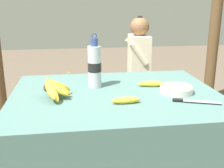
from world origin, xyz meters
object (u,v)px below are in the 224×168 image
at_px(serving_bowl, 176,89).
at_px(seated_vendor, 135,60).
at_px(banana_bunch_ripe, 54,88).
at_px(wooden_bench, 114,85).
at_px(water_bottle, 95,66).
at_px(banana_bunch_green, 70,77).
at_px(loose_banana_front, 126,100).
at_px(support_post_far, 217,4).
at_px(loose_banana_side, 152,84).
at_px(knife, 190,101).

xyz_separation_m(serving_bowl, seated_vendor, (0.06, 1.37, -0.11)).
height_order(banana_bunch_ripe, wooden_bench, banana_bunch_ripe).
distance_m(water_bottle, banana_bunch_green, 1.29).
bearing_deg(loose_banana_front, wooden_bench, 83.56).
xyz_separation_m(water_bottle, support_post_far, (1.61, 1.59, 0.35)).
relative_size(banana_bunch_ripe, water_bottle, 0.83).
bearing_deg(loose_banana_side, loose_banana_front, -128.15).
xyz_separation_m(loose_banana_front, banana_bunch_green, (-0.30, 1.54, -0.27)).
xyz_separation_m(loose_banana_front, seated_vendor, (0.39, 1.51, -0.11)).
xyz_separation_m(loose_banana_side, knife, (0.12, -0.31, -0.01)).
bearing_deg(loose_banana_side, seated_vendor, 82.20).
distance_m(serving_bowl, loose_banana_front, 0.36).
distance_m(banana_bunch_ripe, loose_banana_front, 0.40).
bearing_deg(banana_bunch_ripe, support_post_far, 43.76).
bearing_deg(seated_vendor, serving_bowl, 91.55).
height_order(seated_vendor, support_post_far, support_post_far).
relative_size(serving_bowl, seated_vendor, 0.18).
relative_size(seated_vendor, support_post_far, 0.45).
xyz_separation_m(serving_bowl, support_post_far, (1.14, 1.77, 0.46)).
bearing_deg(water_bottle, support_post_far, 44.65).
relative_size(water_bottle, loose_banana_front, 2.15).
xyz_separation_m(banana_bunch_ripe, support_post_far, (1.85, 1.77, 0.42)).
height_order(serving_bowl, loose_banana_front, serving_bowl).
distance_m(serving_bowl, water_bottle, 0.51).
relative_size(water_bottle, support_post_far, 0.14).
bearing_deg(loose_banana_side, support_post_far, 52.45).
bearing_deg(support_post_far, water_bottle, -135.35).
distance_m(loose_banana_side, wooden_bench, 1.32).
bearing_deg(banana_bunch_green, seated_vendor, -2.60).
distance_m(banana_bunch_ripe, seated_vendor, 1.57).
xyz_separation_m(banana_bunch_ripe, serving_bowl, (0.70, -0.00, -0.04)).
bearing_deg(wooden_bench, loose_banana_side, -88.00).
bearing_deg(wooden_bench, water_bottle, -104.27).
relative_size(banana_bunch_ripe, loose_banana_front, 1.78).
xyz_separation_m(serving_bowl, knife, (0.01, -0.17, -0.01)).
bearing_deg(water_bottle, banana_bunch_ripe, -142.98).
bearing_deg(seated_vendor, wooden_bench, -3.83).
distance_m(banana_bunch_ripe, loose_banana_side, 0.61).
bearing_deg(loose_banana_side, water_bottle, 173.14).
relative_size(wooden_bench, support_post_far, 0.76).
distance_m(banana_bunch_ripe, banana_bunch_green, 1.44).
bearing_deg(serving_bowl, banana_bunch_green, 114.13).
xyz_separation_m(loose_banana_side, seated_vendor, (0.17, 1.23, -0.11)).
bearing_deg(support_post_far, serving_bowl, -122.85).
xyz_separation_m(knife, support_post_far, (1.13, 1.94, 0.48)).
bearing_deg(serving_bowl, banana_bunch_ripe, 180.00).
xyz_separation_m(water_bottle, knife, (0.47, -0.35, -0.13)).
bearing_deg(banana_bunch_ripe, knife, -13.59).
relative_size(water_bottle, wooden_bench, 0.19).
bearing_deg(support_post_far, loose_banana_side, -127.55).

